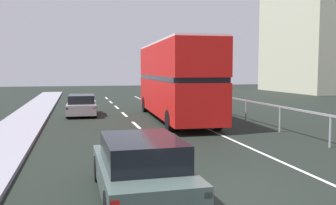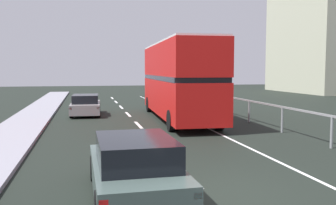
% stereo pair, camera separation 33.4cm
% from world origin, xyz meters
% --- Properties ---
extents(ground_plane, '(74.90, 120.00, 0.10)m').
position_xyz_m(ground_plane, '(0.00, 0.00, -0.05)').
color(ground_plane, black).
extents(lane_paint_markings, '(3.28, 46.00, 0.01)m').
position_xyz_m(lane_paint_markings, '(1.84, 8.85, 0.00)').
color(lane_paint_markings, silver).
rests_on(lane_paint_markings, ground).
extents(bridge_side_railing, '(0.10, 42.00, 1.20)m').
position_xyz_m(bridge_side_railing, '(6.02, 9.00, 0.97)').
color(bridge_side_railing, gray).
rests_on(bridge_side_railing, ground).
extents(double_decker_bus_red, '(2.99, 11.37, 4.35)m').
position_xyz_m(double_decker_bus_red, '(2.52, 12.64, 2.33)').
color(double_decker_bus_red, red).
rests_on(double_decker_bus_red, ground).
extents(hatchback_car_near, '(1.91, 4.28, 1.36)m').
position_xyz_m(hatchback_car_near, '(-1.61, 0.09, 0.65)').
color(hatchback_car_near, '#42534F').
rests_on(hatchback_car_near, ground).
extents(sedan_car_ahead, '(1.91, 4.17, 1.29)m').
position_xyz_m(sedan_car_ahead, '(-2.63, 15.91, 0.63)').
color(sedan_car_ahead, gray).
rests_on(sedan_car_ahead, ground).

